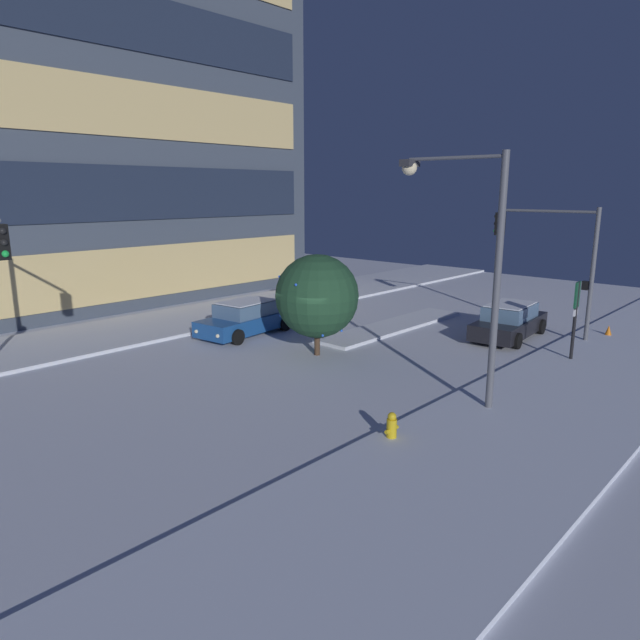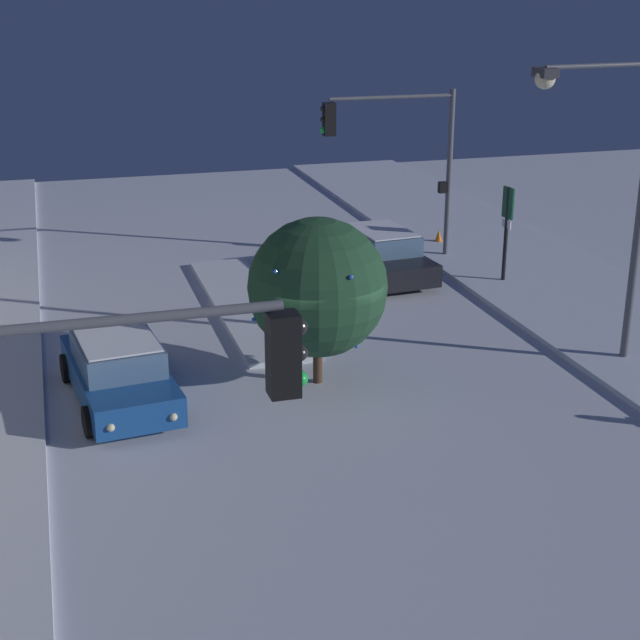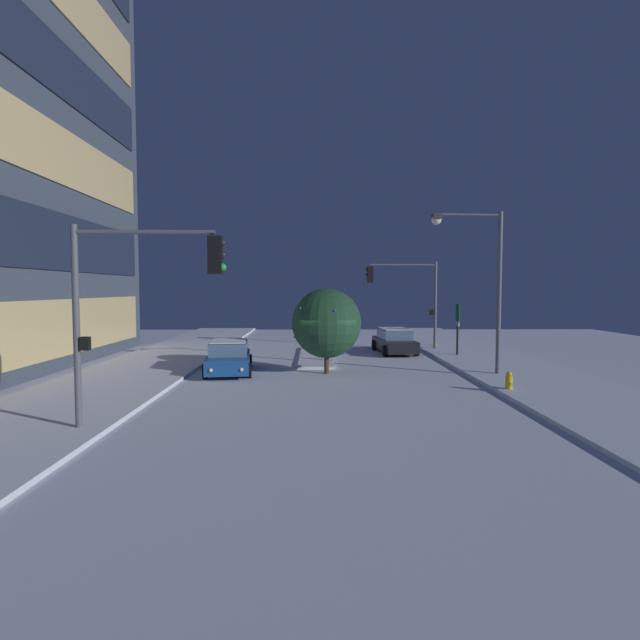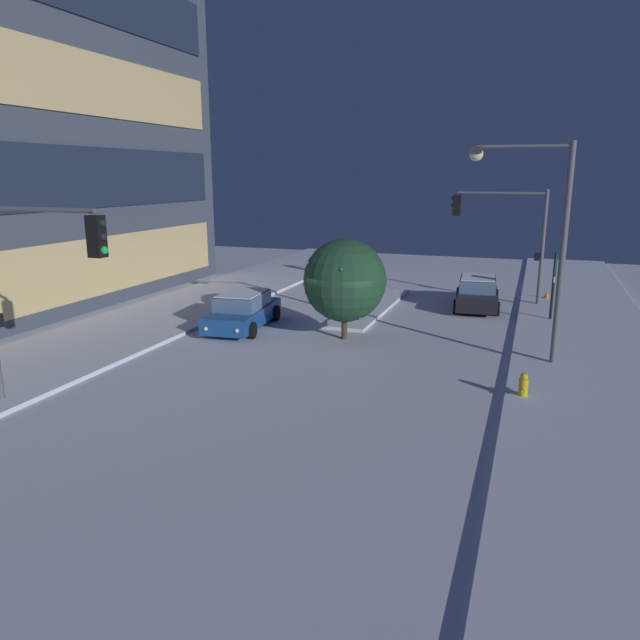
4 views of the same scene
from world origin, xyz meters
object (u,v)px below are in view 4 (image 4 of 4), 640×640
parking_info_sign (554,278)px  car_far (243,311)px  street_lamp_arched (535,221)px  decorated_tree_median (345,280)px  construction_cone (547,295)px  fire_hydrant (523,387)px  traffic_light_corner_far_left (32,270)px  car_near (477,293)px  traffic_light_corner_near_right (505,225)px

parking_info_sign → car_far: bearing=19.2°
street_lamp_arched → decorated_tree_median: 7.12m
street_lamp_arched → construction_cone: 12.18m
fire_hydrant → traffic_light_corner_far_left: bearing=113.4°
street_lamp_arched → decorated_tree_median: (0.94, 6.62, -2.45)m
car_near → fire_hydrant: size_ratio=6.11×
traffic_light_corner_far_left → construction_cone: size_ratio=10.10×
car_near → decorated_tree_median: (-7.50, 4.25, 1.58)m
car_near → construction_cone: bearing=-52.7°
traffic_light_corner_far_left → parking_info_sign: (15.25, -12.84, -1.90)m
decorated_tree_median → construction_cone: (10.37, -7.42, -2.02)m
construction_cone → parking_info_sign: bearing=-178.7°
parking_info_sign → construction_cone: 5.03m
car_near → fire_hydrant: 12.18m
traffic_light_corner_near_right → construction_cone: (1.57, -2.18, -3.56)m
car_far → car_near: bearing=123.3°
fire_hydrant → construction_cone: fire_hydrant is taller
car_far → parking_info_sign: size_ratio=1.62×
car_far → construction_cone: (10.11, -11.90, -0.44)m
car_far → fire_hydrant: (-4.70, -11.16, -0.33)m
traffic_light_corner_near_right → street_lamp_arched: (-9.73, -1.38, 0.92)m
parking_info_sign → decorated_tree_median: (-5.62, 7.53, 0.37)m
traffic_light_corner_near_right → traffic_light_corner_far_left: bearing=60.2°
parking_info_sign → construction_cone: size_ratio=5.44×
car_far → construction_cone: 15.62m
car_near → parking_info_sign: parking_info_sign is taller
car_near → street_lamp_arched: (-8.44, -2.36, 4.03)m
traffic_light_corner_far_left → street_lamp_arched: 14.79m
traffic_light_corner_near_right → construction_cone: size_ratio=10.07×
car_near → parking_info_sign: (-1.88, -3.28, 1.21)m
traffic_light_corner_far_left → fire_hydrant: bearing=23.4°
parking_info_sign → construction_cone: bearing=-93.5°
car_far → construction_cone: size_ratio=8.84×
parking_info_sign → fire_hydrant: bearing=80.3°
street_lamp_arched → traffic_light_corner_near_right: bearing=-85.7°
street_lamp_arched → construction_cone: street_lamp_arched is taller
traffic_light_corner_far_left → construction_cone: (20.00, -12.73, -3.54)m
parking_info_sign → decorated_tree_median: size_ratio=0.77×
traffic_light_corner_far_left → fire_hydrant: 13.51m
car_far → parking_info_sign: parking_info_sign is taller
traffic_light_corner_near_right → parking_info_sign: traffic_light_corner_near_right is taller
traffic_light_corner_near_right → decorated_tree_median: (-8.79, 5.24, -1.53)m
car_near → decorated_tree_median: bearing=145.5°
decorated_tree_median → construction_cone: bearing=-35.6°
car_near → traffic_light_corner_far_left: traffic_light_corner_far_left is taller
car_far → street_lamp_arched: street_lamp_arched is taller
car_near → fire_hydrant: (-11.93, -2.43, -0.33)m
traffic_light_corner_near_right → parking_info_sign: (-3.18, -2.29, -1.91)m
traffic_light_corner_near_right → car_far: bearing=41.3°
car_far → traffic_light_corner_near_right: (8.53, -9.71, 3.12)m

